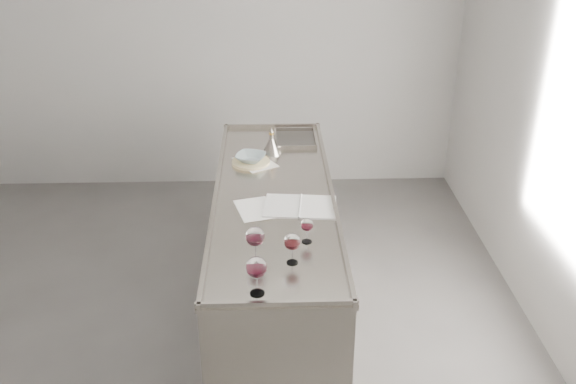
{
  "coord_description": "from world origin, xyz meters",
  "views": [
    {
      "loc": [
        0.47,
        -3.34,
        2.75
      ],
      "look_at": [
        0.59,
        0.16,
        1.02
      ],
      "focal_mm": 40.0,
      "sensor_mm": 36.0,
      "label": 1
    }
  ],
  "objects_px": {
    "notebook": "(300,206)",
    "wine_glass_small": "(307,226)",
    "counter": "(275,256)",
    "ceramic_bowl": "(251,158)",
    "wine_glass_right": "(292,242)",
    "wine_funnel": "(272,146)",
    "wine_glass_left": "(255,237)",
    "wine_glass_middle": "(257,268)"
  },
  "relations": [
    {
      "from": "notebook",
      "to": "wine_glass_small",
      "type": "bearing_deg",
      "value": -81.86
    },
    {
      "from": "wine_glass_small",
      "to": "ceramic_bowl",
      "type": "distance_m",
      "value": 1.14
    },
    {
      "from": "wine_glass_small",
      "to": "counter",
      "type": "bearing_deg",
      "value": 106.09
    },
    {
      "from": "wine_glass_left",
      "to": "ceramic_bowl",
      "type": "xyz_separation_m",
      "value": [
        -0.05,
        1.27,
        -0.1
      ]
    },
    {
      "from": "counter",
      "to": "ceramic_bowl",
      "type": "height_order",
      "value": "ceramic_bowl"
    },
    {
      "from": "ceramic_bowl",
      "to": "wine_glass_small",
      "type": "bearing_deg",
      "value": -73.1
    },
    {
      "from": "notebook",
      "to": "ceramic_bowl",
      "type": "relative_size",
      "value": 2.29
    },
    {
      "from": "wine_glass_left",
      "to": "wine_glass_small",
      "type": "distance_m",
      "value": 0.34
    },
    {
      "from": "counter",
      "to": "ceramic_bowl",
      "type": "xyz_separation_m",
      "value": [
        -0.16,
        0.48,
        0.51
      ]
    },
    {
      "from": "wine_glass_middle",
      "to": "notebook",
      "type": "distance_m",
      "value": 0.93
    },
    {
      "from": "wine_glass_right",
      "to": "ceramic_bowl",
      "type": "distance_m",
      "value": 1.32
    },
    {
      "from": "wine_glass_right",
      "to": "wine_funnel",
      "type": "bearing_deg",
      "value": 93.65
    },
    {
      "from": "wine_glass_left",
      "to": "wine_glass_small",
      "type": "xyz_separation_m",
      "value": [
        0.28,
        0.18,
        -0.04
      ]
    },
    {
      "from": "counter",
      "to": "notebook",
      "type": "xyz_separation_m",
      "value": [
        0.16,
        -0.19,
        0.47
      ]
    },
    {
      "from": "wine_glass_small",
      "to": "notebook",
      "type": "bearing_deg",
      "value": 92.38
    },
    {
      "from": "wine_glass_middle",
      "to": "wine_funnel",
      "type": "bearing_deg",
      "value": 87.14
    },
    {
      "from": "ceramic_bowl",
      "to": "wine_funnel",
      "type": "distance_m",
      "value": 0.23
    },
    {
      "from": "wine_glass_left",
      "to": "wine_glass_middle",
      "type": "distance_m",
      "value": 0.29
    },
    {
      "from": "wine_glass_left",
      "to": "wine_glass_small",
      "type": "relative_size",
      "value": 1.38
    },
    {
      "from": "wine_glass_small",
      "to": "wine_funnel",
      "type": "height_order",
      "value": "wine_funnel"
    },
    {
      "from": "notebook",
      "to": "wine_funnel",
      "type": "distance_m",
      "value": 0.86
    },
    {
      "from": "counter",
      "to": "ceramic_bowl",
      "type": "relative_size",
      "value": 11.92
    },
    {
      "from": "wine_glass_middle",
      "to": "counter",
      "type": "bearing_deg",
      "value": 85.0
    },
    {
      "from": "notebook",
      "to": "wine_glass_middle",
      "type": "bearing_deg",
      "value": -100.05
    },
    {
      "from": "notebook",
      "to": "ceramic_bowl",
      "type": "height_order",
      "value": "ceramic_bowl"
    },
    {
      "from": "wine_glass_right",
      "to": "wine_funnel",
      "type": "relative_size",
      "value": 0.84
    },
    {
      "from": "wine_glass_right",
      "to": "notebook",
      "type": "bearing_deg",
      "value": 83.42
    },
    {
      "from": "wine_glass_left",
      "to": "wine_glass_middle",
      "type": "height_order",
      "value": "wine_glass_middle"
    },
    {
      "from": "notebook",
      "to": "wine_glass_right",
      "type": "bearing_deg",
      "value": -90.82
    },
    {
      "from": "notebook",
      "to": "ceramic_bowl",
      "type": "xyz_separation_m",
      "value": [
        -0.31,
        0.68,
        0.04
      ]
    },
    {
      "from": "counter",
      "to": "notebook",
      "type": "height_order",
      "value": "counter"
    },
    {
      "from": "counter",
      "to": "wine_glass_left",
      "type": "relative_size",
      "value": 12.23
    },
    {
      "from": "wine_glass_left",
      "to": "notebook",
      "type": "relative_size",
      "value": 0.43
    },
    {
      "from": "ceramic_bowl",
      "to": "wine_funnel",
      "type": "relative_size",
      "value": 0.99
    },
    {
      "from": "wine_glass_left",
      "to": "notebook",
      "type": "xyz_separation_m",
      "value": [
        0.26,
        0.59,
        -0.13
      ]
    },
    {
      "from": "wine_glass_small",
      "to": "wine_glass_left",
      "type": "bearing_deg",
      "value": -146.64
    },
    {
      "from": "wine_glass_right",
      "to": "wine_glass_small",
      "type": "relative_size",
      "value": 1.2
    },
    {
      "from": "wine_glass_right",
      "to": "wine_glass_left",
      "type": "bearing_deg",
      "value": 172.24
    },
    {
      "from": "ceramic_bowl",
      "to": "wine_funnel",
      "type": "height_order",
      "value": "wine_funnel"
    },
    {
      "from": "wine_glass_right",
      "to": "counter",
      "type": "bearing_deg",
      "value": 96.0
    },
    {
      "from": "wine_glass_middle",
      "to": "wine_glass_left",
      "type": "bearing_deg",
      "value": 92.03
    },
    {
      "from": "wine_glass_left",
      "to": "wine_funnel",
      "type": "height_order",
      "value": "wine_funnel"
    }
  ]
}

